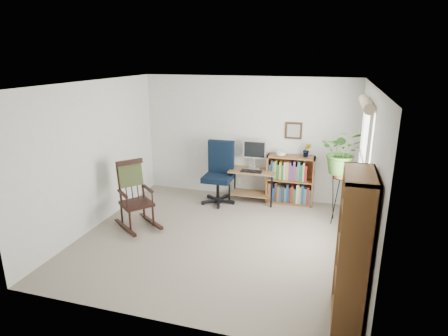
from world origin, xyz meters
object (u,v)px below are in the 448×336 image
(desk, at_px, (252,186))
(low_bookshelf, at_px, (290,180))
(rocking_chair, at_px, (136,195))
(office_chair, at_px, (218,173))
(tall_bookshelf, at_px, (353,250))

(desk, xyz_separation_m, low_bookshelf, (0.71, 0.12, 0.15))
(low_bookshelf, bearing_deg, rocking_chair, -142.49)
(rocking_chair, distance_m, low_bookshelf, 2.92)
(office_chair, bearing_deg, rocking_chair, -126.17)
(desk, distance_m, office_chair, 0.74)
(office_chair, bearing_deg, desk, 22.98)
(desk, height_order, tall_bookshelf, tall_bookshelf)
(office_chair, relative_size, tall_bookshelf, 0.72)
(desk, relative_size, office_chair, 0.73)
(office_chair, relative_size, low_bookshelf, 1.29)
(rocking_chair, relative_size, tall_bookshelf, 0.68)
(office_chair, xyz_separation_m, tall_bookshelf, (2.35, -2.79, 0.23))
(rocking_chair, distance_m, tall_bookshelf, 3.62)
(desk, relative_size, rocking_chair, 0.78)
(desk, distance_m, low_bookshelf, 0.74)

